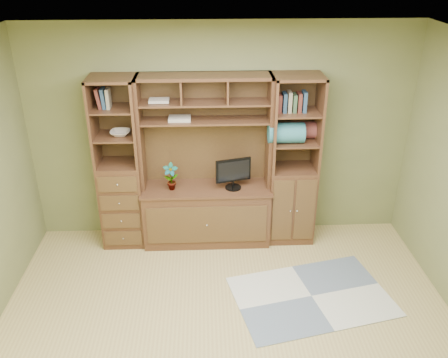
{
  "coord_description": "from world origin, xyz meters",
  "views": [
    {
      "loc": [
        -0.19,
        -3.25,
        3.3
      ],
      "look_at": [
        0.0,
        1.2,
        1.1
      ],
      "focal_mm": 38.0,
      "sensor_mm": 36.0,
      "label": 1
    }
  ],
  "objects_px": {
    "center_hutch": "(206,165)",
    "monitor": "(233,168)",
    "right_tower": "(293,162)",
    "left_tower": "(119,165)"
  },
  "relations": [
    {
      "from": "right_tower",
      "to": "monitor",
      "type": "distance_m",
      "value": 0.71
    },
    {
      "from": "right_tower",
      "to": "left_tower",
      "type": "bearing_deg",
      "value": 180.0
    },
    {
      "from": "right_tower",
      "to": "monitor",
      "type": "height_order",
      "value": "right_tower"
    },
    {
      "from": "center_hutch",
      "to": "monitor",
      "type": "relative_size",
      "value": 3.97
    },
    {
      "from": "left_tower",
      "to": "monitor",
      "type": "bearing_deg",
      "value": -3.26
    },
    {
      "from": "left_tower",
      "to": "right_tower",
      "type": "bearing_deg",
      "value": 0.0
    },
    {
      "from": "center_hutch",
      "to": "monitor",
      "type": "xyz_separation_m",
      "value": [
        0.32,
        -0.03,
        -0.04
      ]
    },
    {
      "from": "left_tower",
      "to": "monitor",
      "type": "relative_size",
      "value": 3.97
    },
    {
      "from": "left_tower",
      "to": "monitor",
      "type": "xyz_separation_m",
      "value": [
        1.32,
        -0.07,
        -0.04
      ]
    },
    {
      "from": "right_tower",
      "to": "monitor",
      "type": "bearing_deg",
      "value": -173.95
    }
  ]
}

